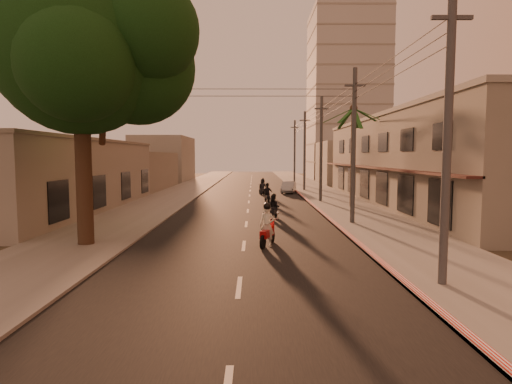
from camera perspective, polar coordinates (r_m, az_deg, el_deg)
ground at (r=17.21m, az=-1.80°, el=-8.61°), size 160.00×160.00×0.00m
road at (r=36.95m, az=-0.96°, el=-1.35°), size 10.00×140.00×0.02m
sidewalk_right at (r=37.61m, az=10.54°, el=-1.25°), size 5.00×140.00×0.12m
sidewalk_left at (r=37.79m, az=-12.41°, el=-1.25°), size 5.00×140.00×0.12m
curb_stripe at (r=32.30m, az=8.01°, el=-2.14°), size 0.20×60.00×0.20m
shophouse_row at (r=37.26m, az=21.03°, el=3.98°), size 8.80×34.20×7.30m
left_building at (r=33.98m, az=-25.42°, el=2.01°), size 8.20×24.20×5.20m
distant_tower at (r=75.04m, az=11.99°, el=12.41°), size 12.10×12.10×28.00m
broadleaf_tree at (r=20.65m, az=-21.25°, el=17.03°), size 9.60×8.70×12.10m
palm_tree at (r=33.73m, az=12.87°, el=10.08°), size 5.00×5.00×8.20m
utility_poles at (r=37.26m, az=8.71°, el=8.69°), size 1.20×48.26×9.00m
filler_right at (r=63.20m, az=12.15°, el=3.84°), size 8.00×14.00×6.00m
filler_left_near at (r=52.78m, az=-16.17°, el=2.70°), size 8.00×14.00×4.40m
filler_left_far at (r=70.24m, az=-12.17°, el=4.33°), size 8.00×14.00×7.00m
scooter_red at (r=18.93m, az=1.50°, el=-4.68°), size 1.04×1.92×1.96m
scooter_mid_a at (r=26.81m, az=2.39°, el=-2.11°), size 1.05×1.66×1.66m
scooter_mid_b at (r=36.39m, az=1.50°, el=-0.24°), size 1.08×1.74×1.72m
scooter_far_a at (r=43.60m, az=0.88°, el=0.64°), size 1.14×1.72×1.76m
parked_car at (r=46.15m, az=4.37°, el=0.64°), size 2.66×4.26×1.25m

